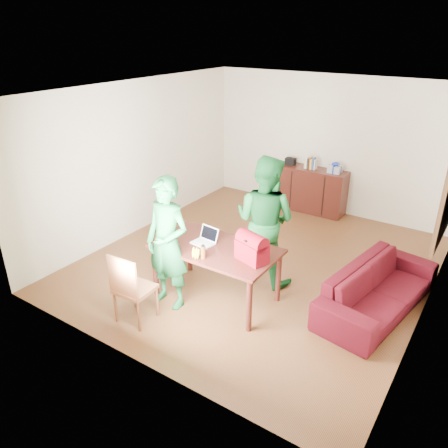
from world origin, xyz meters
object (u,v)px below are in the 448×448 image
Objects in this scene: red_bag at (252,250)px; sofa at (378,289)px; laptop at (203,241)px; chair at (135,301)px; person_far at (265,220)px; table at (216,254)px; bottle at (203,252)px; person_near at (168,244)px.

red_bag is 1.83m from sofa.
chair is at bearing -103.32° from laptop.
chair is 0.51× the size of person_far.
chair is 1.64m from red_bag.
bottle is at bearing -83.51° from table.
table is at bearing 126.07° from sofa.
sofa is at bearing 34.41° from bottle.
sofa is (1.92, 1.32, -0.58)m from bottle.
sofa is (2.41, 1.44, -0.61)m from person_near.
person_near reaches higher than chair.
person_near reaches higher than table.
chair is 1.19m from laptop.
red_bag reaches higher than sofa.
person_near reaches higher than bottle.
red_bag is at bearing -4.61° from table.
chair is 2.12m from person_far.
person_near is at bearing -166.39° from bottle.
laptop is at bearing 62.23° from person_near.
person_near is at bearing 130.40° from sofa.
sofa is at bearing 31.77° from person_near.
bottle is at bearing -134.29° from red_bag.
person_far is at bearing 77.28° from bottle.
red_bag is (1.03, 0.42, 0.03)m from person_near.
person_near is (-0.45, -0.46, 0.22)m from table.
person_near is 0.51m from laptop.
sofa is at bearing 31.44° from laptop.
chair reaches higher than table.
red_bag is at bearing 136.11° from sofa.
sofa is at bearing 53.50° from red_bag.
table reaches higher than sofa.
person_near is 4.46× the size of red_bag.
table is 0.81× the size of sofa.
person_far reaches higher than table.
bottle is (0.61, 0.67, 0.60)m from chair.
laptop is 0.15× the size of sofa.
red_bag is (0.28, -0.85, -0.02)m from person_far.
chair is 3.08× the size of laptop.
sofa is (1.96, 0.98, -0.38)m from table.
laptop is 0.78× the size of red_bag.
bottle is at bearing 14.62° from person_near.
chair is 3.22m from sofa.
person_near is (0.12, 0.55, 0.63)m from chair.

